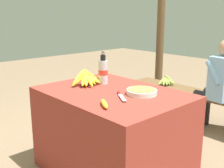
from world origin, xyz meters
The scene contains 10 objects.
market_counter centered at (0.00, 0.00, 0.35)m, with size 1.13×0.83×0.70m.
banana_bunch_ripe centered at (-0.29, -0.03, 0.77)m, with size 0.19×0.32×0.14m.
serving_bowl centered at (0.21, 0.11, 0.73)m, with size 0.23×0.23×0.04m.
water_bottle centered at (-0.24, 0.11, 0.81)m, with size 0.08×0.08×0.28m.
loose_banana_front centered at (0.23, -0.28, 0.72)m, with size 0.17×0.12×0.03m.
knife centered at (0.14, -0.05, 0.71)m, with size 0.21×0.14×0.02m.
wooden_bench centered at (-0.08, 1.45, 0.34)m, with size 1.87×0.32×0.40m.
seated_vendor centered at (0.17, 1.42, 0.60)m, with size 0.43×0.41×1.05m.
banana_bunch_green centered at (-0.56, 1.45, 0.46)m, with size 0.17×0.30×0.14m.
support_post_near centered at (-1.04, 1.89, 1.25)m, with size 0.11×0.11×2.50m.
Camera 1 is at (1.55, -1.41, 1.30)m, focal length 45.00 mm.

